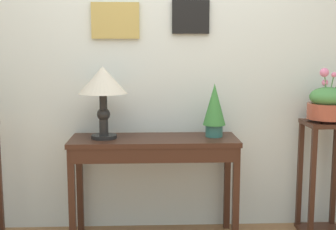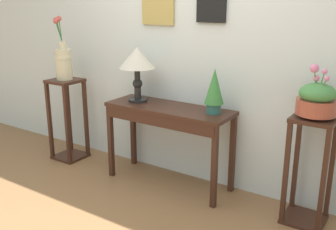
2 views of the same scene
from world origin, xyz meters
TOP-DOWN VIEW (x-y plane):
  - back_wall_with_art at (-0.00, 1.32)m, footprint 9.00×0.13m
  - console_table at (-0.12, 1.00)m, footprint 1.20×0.42m
  - table_lamp at (-0.47, 1.02)m, footprint 0.34×0.34m
  - potted_plant_on_console at (0.32, 1.05)m, footprint 0.16×0.16m
  - pedestal_stand_right at (1.16, 1.06)m, footprint 0.32×0.32m
  - planter_bowl_wide_right at (1.16, 1.06)m, footprint 0.29×0.29m

SIDE VIEW (x-z plane):
  - pedestal_stand_right at x=1.16m, z-range 0.00..0.87m
  - console_table at x=-0.12m, z-range 0.27..1.04m
  - potted_plant_on_console at x=0.32m, z-range 0.78..1.17m
  - planter_bowl_wide_right at x=1.16m, z-range 0.81..1.20m
  - table_lamp at x=-0.47m, z-range 0.89..1.41m
  - back_wall_with_art at x=0.00m, z-range 0.00..2.80m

